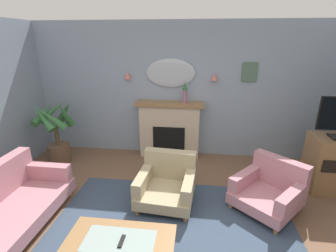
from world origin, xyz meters
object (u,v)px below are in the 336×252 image
(wall_sconce_left, at_px, (128,75))
(tv_cabinet, at_px, (335,164))
(wall_mirror, at_px, (170,73))
(armchair_near_fireplace, at_px, (270,189))
(wall_sconce_right, at_px, (214,77))
(fireplace, at_px, (170,130))
(coffee_table, at_px, (120,245))
(armchair_by_coffee_table, at_px, (167,182))
(potted_plant_tall_palm, at_px, (56,131))
(floral_couch, at_px, (3,207))
(mantel_vase_centre, at_px, (185,91))
(tv_remote, at_px, (122,241))
(framed_picture, at_px, (250,72))

(wall_sconce_left, height_order, tv_cabinet, wall_sconce_left)
(wall_mirror, relative_size, armchair_near_fireplace, 0.84)
(wall_sconce_right, height_order, tv_cabinet, wall_sconce_right)
(armchair_near_fireplace, bearing_deg, fireplace, 136.92)
(wall_sconce_left, bearing_deg, armchair_near_fireplace, -33.09)
(fireplace, xyz_separation_m, coffee_table, (-0.18, -2.86, -0.19))
(wall_sconce_left, xyz_separation_m, coffee_table, (0.67, -2.96, -1.28))
(armchair_by_coffee_table, bearing_deg, wall_mirror, 94.73)
(fireplace, xyz_separation_m, tv_cabinet, (2.78, -0.90, -0.12))
(tv_cabinet, bearing_deg, potted_plant_tall_palm, 175.69)
(floral_couch, xyz_separation_m, armchair_by_coffee_table, (2.00, 0.84, -0.01))
(wall_mirror, relative_size, tv_cabinet, 1.07)
(wall_mirror, bearing_deg, potted_plant_tall_palm, -162.71)
(mantel_vase_centre, distance_m, armchair_by_coffee_table, 1.86)
(armchair_near_fireplace, bearing_deg, tv_remote, -142.71)
(fireplace, xyz_separation_m, wall_mirror, (0.00, 0.14, 1.14))
(armchair_by_coffee_table, bearing_deg, floral_couch, -157.18)
(wall_mirror, bearing_deg, tv_remote, -92.81)
(floral_couch, bearing_deg, potted_plant_tall_palm, 98.97)
(wall_mirror, height_order, framed_picture, wall_mirror)
(coffee_table, relative_size, armchair_by_coffee_table, 1.24)
(floral_couch, height_order, armchair_near_fireplace, floral_couch)
(wall_sconce_right, distance_m, framed_picture, 0.66)
(wall_sconce_left, bearing_deg, coffee_table, -77.19)
(wall_mirror, height_order, potted_plant_tall_palm, wall_mirror)
(coffee_table, bearing_deg, wall_sconce_left, 102.81)
(wall_mirror, relative_size, floral_couch, 0.55)
(wall_mirror, height_order, armchair_by_coffee_table, wall_mirror)
(mantel_vase_centre, bearing_deg, armchair_near_fireplace, -48.35)
(armchair_by_coffee_table, bearing_deg, wall_sconce_left, 121.37)
(wall_sconce_left, relative_size, armchair_by_coffee_table, 0.16)
(coffee_table, bearing_deg, potted_plant_tall_palm, 130.29)
(wall_sconce_right, distance_m, coffee_table, 3.38)
(wall_sconce_left, relative_size, potted_plant_tall_palm, 0.11)
(tv_cabinet, xyz_separation_m, potted_plant_tall_palm, (-4.94, 0.37, 0.20))
(wall_sconce_right, height_order, coffee_table, wall_sconce_right)
(framed_picture, height_order, tv_remote, framed_picture)
(mantel_vase_centre, distance_m, coffee_table, 3.05)
(wall_sconce_left, relative_size, tv_remote, 0.88)
(wall_mirror, relative_size, wall_sconce_left, 6.86)
(fireplace, distance_m, armchair_by_coffee_table, 1.56)
(mantel_vase_centre, height_order, coffee_table, mantel_vase_centre)
(armchair_by_coffee_table, bearing_deg, coffee_table, -103.34)
(tv_remote, bearing_deg, armchair_by_coffee_table, 78.01)
(tv_remote, bearing_deg, mantel_vase_centre, 81.06)
(armchair_by_coffee_table, bearing_deg, mantel_vase_centre, 83.85)
(wall_sconce_left, height_order, armchair_by_coffee_table, wall_sconce_left)
(wall_mirror, xyz_separation_m, potted_plant_tall_palm, (-2.16, -0.67, -1.06))
(wall_sconce_left, bearing_deg, framed_picture, 1.46)
(mantel_vase_centre, relative_size, wall_mirror, 0.43)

